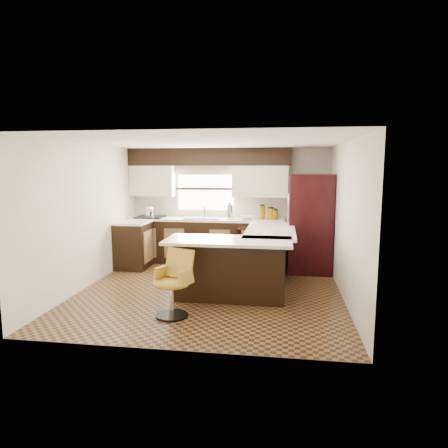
% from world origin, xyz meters
% --- Properties ---
extents(floor, '(4.40, 4.40, 0.00)m').
position_xyz_m(floor, '(0.00, 0.00, 0.00)').
color(floor, '#49301A').
rests_on(floor, ground).
extents(ceiling, '(4.40, 4.40, 0.00)m').
position_xyz_m(ceiling, '(0.00, 0.00, 2.40)').
color(ceiling, silver).
rests_on(ceiling, wall_back).
extents(wall_back, '(4.40, 0.00, 4.40)m').
position_xyz_m(wall_back, '(0.00, 2.20, 1.20)').
color(wall_back, beige).
rests_on(wall_back, floor).
extents(wall_front, '(4.40, 0.00, 4.40)m').
position_xyz_m(wall_front, '(0.00, -2.20, 1.20)').
color(wall_front, beige).
rests_on(wall_front, floor).
extents(wall_left, '(0.00, 4.40, 4.40)m').
position_xyz_m(wall_left, '(-2.10, 0.00, 1.20)').
color(wall_left, beige).
rests_on(wall_left, floor).
extents(wall_right, '(0.00, 4.40, 4.40)m').
position_xyz_m(wall_right, '(2.10, 0.00, 1.20)').
color(wall_right, beige).
rests_on(wall_right, floor).
extents(base_cab_back, '(3.30, 0.60, 0.90)m').
position_xyz_m(base_cab_back, '(-0.45, 1.90, 0.45)').
color(base_cab_back, black).
rests_on(base_cab_back, floor).
extents(base_cab_left, '(0.60, 0.70, 0.90)m').
position_xyz_m(base_cab_left, '(-1.80, 1.25, 0.45)').
color(base_cab_left, black).
rests_on(base_cab_left, floor).
extents(counter_back, '(3.30, 0.60, 0.04)m').
position_xyz_m(counter_back, '(-0.45, 1.90, 0.92)').
color(counter_back, silver).
rests_on(counter_back, base_cab_back).
extents(counter_left, '(0.60, 0.70, 0.04)m').
position_xyz_m(counter_left, '(-1.80, 1.25, 0.92)').
color(counter_left, silver).
rests_on(counter_left, base_cab_left).
extents(soffit, '(3.40, 0.35, 0.36)m').
position_xyz_m(soffit, '(-0.40, 2.03, 2.22)').
color(soffit, black).
rests_on(soffit, wall_back).
extents(upper_cab_left, '(0.94, 0.35, 0.64)m').
position_xyz_m(upper_cab_left, '(-1.62, 2.03, 1.72)').
color(upper_cab_left, beige).
rests_on(upper_cab_left, wall_back).
extents(upper_cab_right, '(1.14, 0.35, 0.64)m').
position_xyz_m(upper_cab_right, '(0.68, 2.03, 1.72)').
color(upper_cab_right, beige).
rests_on(upper_cab_right, wall_back).
extents(window_pane, '(1.20, 0.02, 0.90)m').
position_xyz_m(window_pane, '(-0.50, 2.18, 1.55)').
color(window_pane, white).
rests_on(window_pane, wall_back).
extents(valance, '(1.30, 0.06, 0.18)m').
position_xyz_m(valance, '(-0.50, 2.14, 1.94)').
color(valance, '#D19B93').
rests_on(valance, wall_back).
extents(sink, '(0.75, 0.45, 0.03)m').
position_xyz_m(sink, '(-0.50, 1.88, 0.96)').
color(sink, '#B2B2B7').
rests_on(sink, counter_back).
extents(dishwasher, '(0.58, 0.03, 0.78)m').
position_xyz_m(dishwasher, '(0.55, 1.61, 0.43)').
color(dishwasher, black).
rests_on(dishwasher, floor).
extents(cooktop, '(0.58, 0.50, 0.02)m').
position_xyz_m(cooktop, '(-1.65, 1.88, 0.96)').
color(cooktop, black).
rests_on(cooktop, counter_back).
extents(peninsula_long, '(0.60, 1.95, 0.90)m').
position_xyz_m(peninsula_long, '(0.90, 0.62, 0.45)').
color(peninsula_long, black).
rests_on(peninsula_long, floor).
extents(peninsula_return, '(1.65, 0.60, 0.90)m').
position_xyz_m(peninsula_return, '(0.38, -0.35, 0.45)').
color(peninsula_return, black).
rests_on(peninsula_return, floor).
extents(counter_pen_long, '(0.84, 1.95, 0.04)m').
position_xyz_m(counter_pen_long, '(0.95, 0.62, 0.92)').
color(counter_pen_long, silver).
rests_on(counter_pen_long, peninsula_long).
extents(counter_pen_return, '(1.89, 0.84, 0.04)m').
position_xyz_m(counter_pen_return, '(0.35, -0.44, 0.92)').
color(counter_pen_return, silver).
rests_on(counter_pen_return, peninsula_return).
extents(refrigerator, '(0.81, 0.78, 1.88)m').
position_xyz_m(refrigerator, '(1.68, 1.48, 0.94)').
color(refrigerator, black).
rests_on(refrigerator, floor).
extents(bar_chair, '(0.64, 0.64, 0.91)m').
position_xyz_m(bar_chair, '(-0.32, -1.22, 0.45)').
color(bar_chair, '#B48829').
rests_on(bar_chair, floor).
extents(kettle, '(0.19, 0.19, 0.26)m').
position_xyz_m(kettle, '(-1.66, 1.88, 1.10)').
color(kettle, silver).
rests_on(kettle, cooktop).
extents(percolator, '(0.14, 0.14, 0.30)m').
position_xyz_m(percolator, '(0.06, 1.90, 1.10)').
color(percolator, silver).
rests_on(percolator, counter_back).
extents(mixing_bowl, '(0.30, 0.30, 0.07)m').
position_xyz_m(mixing_bowl, '(0.40, 1.90, 0.98)').
color(mixing_bowl, white).
rests_on(mixing_bowl, counter_back).
extents(canister_large, '(0.13, 0.13, 0.28)m').
position_xyz_m(canister_large, '(0.73, 1.92, 1.08)').
color(canister_large, '#805A05').
rests_on(canister_large, counter_back).
extents(canister_med, '(0.14, 0.14, 0.23)m').
position_xyz_m(canister_med, '(0.91, 1.92, 1.06)').
color(canister_med, '#805A05').
rests_on(canister_med, counter_back).
extents(canister_small, '(0.13, 0.13, 0.19)m').
position_xyz_m(canister_small, '(0.99, 1.92, 1.04)').
color(canister_small, '#805A05').
rests_on(canister_small, counter_back).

